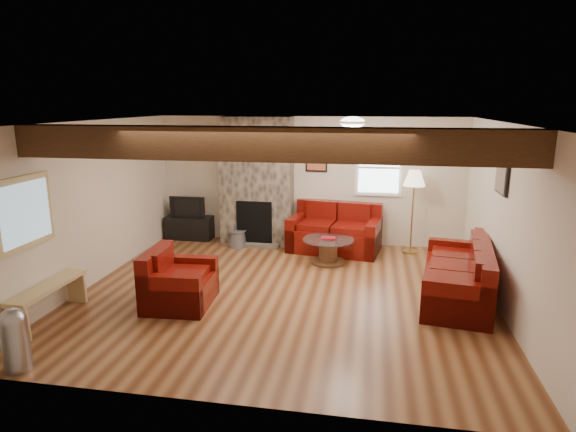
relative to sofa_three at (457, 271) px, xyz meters
name	(u,v)px	position (x,y,z in m)	size (l,w,h in m)	color
room	(284,211)	(-2.48, -0.26, 0.84)	(8.00, 8.00, 8.00)	brown
oak_beam	(263,144)	(-2.48, -1.51, 1.90)	(6.00, 0.36, 0.38)	#331E0F
chimney_breast	(257,183)	(-3.48, 2.23, 0.81)	(1.40, 0.67, 2.50)	#39342C
back_window	(379,168)	(-1.13, 2.45, 1.14)	(0.90, 0.08, 1.10)	white
hatch_window	(24,213)	(-5.44, -1.76, 1.04)	(0.08, 1.00, 0.90)	tan
ceiling_dome	(352,124)	(-1.58, 0.64, 2.03)	(0.40, 0.40, 0.18)	#EEE3CA
artwork_back	(317,158)	(-2.33, 2.45, 1.29)	(0.42, 0.06, 0.52)	black
artwork_right	(501,179)	(0.48, 0.04, 1.34)	(0.06, 0.55, 0.42)	black
sofa_three	(457,271)	(0.00, 0.00, 0.00)	(2.11, 0.88, 0.81)	#430904
loveseat	(334,228)	(-1.91, 1.97, 0.04)	(1.67, 0.96, 0.89)	#430904
armchair_red	(180,278)	(-3.83, -0.91, -0.01)	(0.98, 0.85, 0.79)	#430904
coffee_table	(328,251)	(-1.96, 1.22, -0.19)	(0.90, 0.90, 0.47)	#422515
tv_cabinet	(190,228)	(-4.93, 2.27, -0.17)	(0.95, 0.38, 0.48)	black
television	(189,206)	(-4.93, 2.27, 0.28)	(0.74, 0.10, 0.43)	black
floor_lamp	(414,183)	(-0.49, 2.10, 0.92)	(0.40, 0.40, 1.56)	#AC9547
pine_bench	(50,302)	(-5.31, -1.67, -0.17)	(0.30, 1.27, 0.48)	tan
pedal_bin	(15,339)	(-4.88, -2.81, -0.06)	(0.28, 0.28, 0.69)	#A1A1A6
coal_bucket	(237,238)	(-3.80, 1.89, -0.24)	(0.36, 0.36, 0.34)	slate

